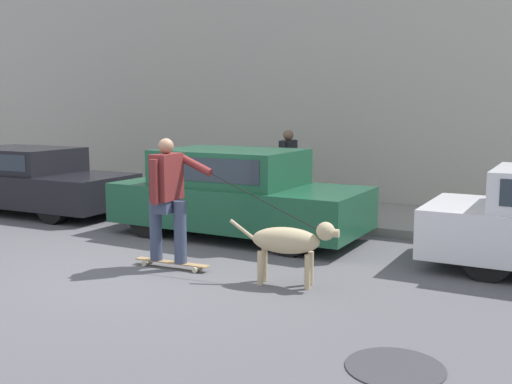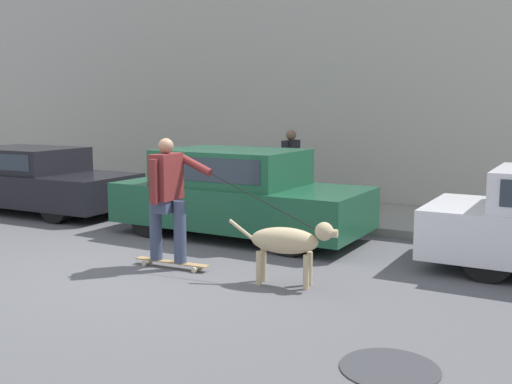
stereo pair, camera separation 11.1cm
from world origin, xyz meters
name	(u,v)px [view 1 (the left image)]	position (x,y,z in m)	size (l,w,h in m)	color
ground_plane	(155,270)	(0.00, 0.00, 0.00)	(36.00, 36.00, 0.00)	#545459
back_wall	(329,74)	(0.00, 5.91, 2.73)	(32.00, 0.30, 5.46)	#ADA89E
sidewalk_curb	(300,211)	(0.00, 4.52, 0.07)	(30.00, 2.44, 0.14)	gray
parked_car_0	(28,181)	(-4.87, 2.23, 0.61)	(4.32, 1.82, 1.26)	black
parked_car_1	(236,195)	(-0.09, 2.23, 0.68)	(4.04, 1.75, 1.39)	black
dog	(290,242)	(1.81, 0.21, 0.52)	(1.30, 0.45, 0.78)	tan
skateboarder	(168,196)	(0.12, 0.16, 0.95)	(2.60, 0.66, 1.68)	beige
pedestrian_with_bag	(288,166)	(-0.21, 4.39, 0.95)	(0.25, 0.71, 1.50)	#28282D
manhole_cover	(395,368)	(3.51, -1.41, 0.01)	(0.80, 0.80, 0.01)	#38383D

